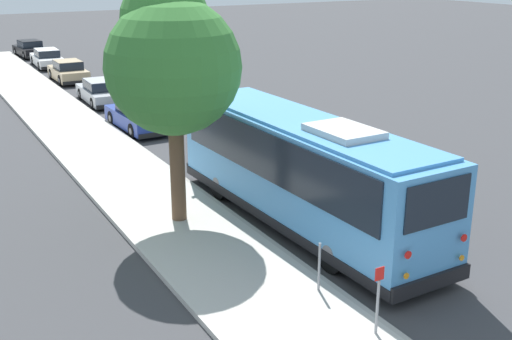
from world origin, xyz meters
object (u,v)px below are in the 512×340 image
shuttle_bus (301,166)px  parked_sedan_silver (100,92)px  parked_sedan_black (30,49)px  street_tree (172,57)px  parked_sedan_blue (138,116)px  sign_post_near (378,300)px  sign_post_far (319,267)px  parked_sedan_tan (68,72)px  parked_sedan_white (47,58)px

shuttle_bus → parked_sedan_silver: (19.03, 0.36, -1.19)m
parked_sedan_black → parked_sedan_silver: bearing=175.5°
street_tree → parked_sedan_silver: bearing=-9.0°
shuttle_bus → parked_sedan_blue: (12.67, 0.48, -1.15)m
sign_post_near → sign_post_far: sign_post_near is taller
shuttle_bus → parked_sedan_black: 38.32m
shuttle_bus → parked_sedan_silver: shuttle_bus is taller
parked_sedan_tan → sign_post_far: parked_sedan_tan is taller
sign_post_near → parked_sedan_white: bearing=-2.5°
parked_sedan_tan → street_tree: 24.79m
parked_sedan_silver → sign_post_far: (-22.77, 1.56, 0.16)m
parked_sedan_silver → parked_sedan_black: size_ratio=1.05×
parked_sedan_blue → parked_sedan_tan: bearing=-2.3°
parked_sedan_silver → parked_sedan_white: 13.69m
parked_sedan_tan → street_tree: (-24.28, 2.73, 4.22)m
street_tree → shuttle_bus: bearing=-121.2°
parked_sedan_blue → sign_post_near: bearing=173.8°
parked_sedan_blue → sign_post_far: size_ratio=3.78×
parked_sedan_silver → street_tree: 17.89m
parked_sedan_tan → sign_post_near: 31.97m
shuttle_bus → street_tree: size_ratio=1.53×
sign_post_near → sign_post_far: bearing=0.0°
shuttle_bus → parked_sedan_black: shuttle_bus is taller
parked_sedan_blue → parked_sedan_silver: (6.36, -0.11, -0.04)m
parked_sedan_tan → parked_sedan_black: parked_sedan_tan is taller
parked_sedan_silver → shuttle_bus: bearing=-177.4°
parked_sedan_black → street_tree: (-36.44, 2.70, 4.24)m
shuttle_bus → parked_sedan_blue: size_ratio=2.37×
parked_sedan_white → street_tree: bearing=176.8°
parked_sedan_black → street_tree: street_tree is taller
parked_sedan_blue → parked_sedan_white: (20.05, -0.24, -0.04)m
shuttle_bus → sign_post_near: bearing=160.0°
street_tree → sign_post_near: size_ratio=4.64×
shuttle_bus → sign_post_near: 6.16m
parked_sedan_blue → parked_sedan_black: size_ratio=1.04×
parked_sedan_black → sign_post_far: bearing=173.4°
parked_sedan_tan → sign_post_far: bearing=177.1°
street_tree → parked_sedan_black: bearing=-4.2°
street_tree → parked_sedan_white: bearing=-5.2°
parked_sedan_blue → shuttle_bus: bearing=-179.5°
sign_post_near → parked_sedan_silver: bearing=-3.6°
parked_sedan_silver → parked_sedan_tan: parked_sedan_tan is taller
parked_sedan_blue → street_tree: size_ratio=0.65×
parked_sedan_black → shuttle_bus: bearing=176.1°
street_tree → sign_post_near: 8.67m
parked_sedan_tan → sign_post_near: sign_post_near is taller
shuttle_bus → parked_sedan_black: (38.30, 0.36, -1.18)m
parked_sedan_white → shuttle_bus: bearing=-177.5°
parked_sedan_tan → sign_post_far: (-29.88, 1.59, 0.12)m
street_tree → sign_post_far: 7.03m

